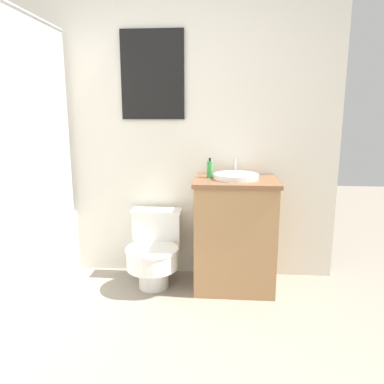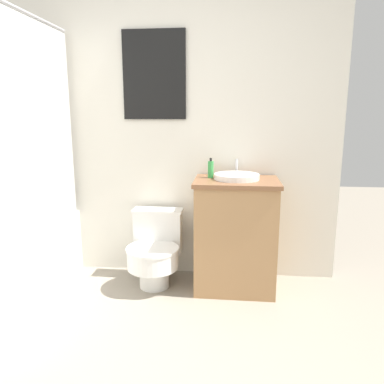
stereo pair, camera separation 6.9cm
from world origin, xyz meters
name	(u,v)px [view 1 (the left image)]	position (x,y,z in m)	size (l,w,h in m)	color
wall_back	(137,124)	(0.00, 1.94, 1.26)	(3.25, 0.07, 2.50)	silver
toilet	(154,250)	(0.18, 1.66, 0.29)	(0.40, 0.52, 0.59)	white
vanity	(235,234)	(0.81, 1.67, 0.43)	(0.63, 0.48, 0.86)	#AD7F51
sink	(236,176)	(0.81, 1.69, 0.88)	(0.34, 0.37, 0.13)	white
soap_bottle	(210,169)	(0.61, 1.73, 0.93)	(0.04, 0.04, 0.15)	green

